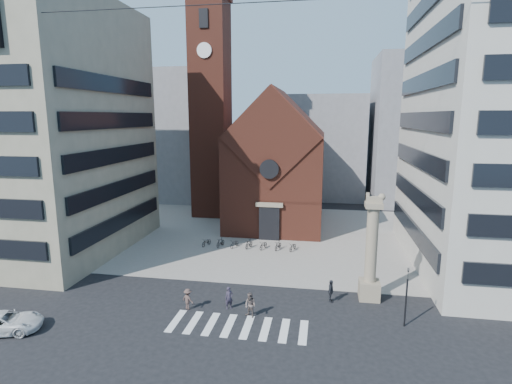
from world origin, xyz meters
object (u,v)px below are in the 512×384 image
at_px(traffic_light, 406,296).
at_px(scooter_0, 207,242).
at_px(pedestrian_2, 331,291).
at_px(lion_column, 371,258).
at_px(pedestrian_0, 229,298).
at_px(white_car, 3,322).
at_px(pedestrian_1, 250,305).

xyz_separation_m(traffic_light, scooter_0, (-18.66, 14.52, -1.80)).
relative_size(traffic_light, pedestrian_2, 2.39).
bearing_deg(lion_column, pedestrian_0, -161.64).
height_order(pedestrian_0, pedestrian_2, pedestrian_2).
height_order(lion_column, pedestrian_2, lion_column).
height_order(white_car, pedestrian_1, pedestrian_1).
bearing_deg(pedestrian_0, scooter_0, 82.50).
bearing_deg(lion_column, white_car, -159.40).
bearing_deg(white_car, scooter_0, -40.20).
distance_m(lion_column, pedestrian_0, 11.54).
relative_size(pedestrian_1, scooter_0, 1.10).
distance_m(lion_column, traffic_light, 4.62).
bearing_deg(pedestrian_1, lion_column, 55.62).
bearing_deg(scooter_0, lion_column, -14.51).
xyz_separation_m(white_car, pedestrian_2, (21.93, 8.30, 0.21)).
bearing_deg(pedestrian_0, pedestrian_1, -59.51).
relative_size(lion_column, scooter_0, 5.17).
xyz_separation_m(traffic_light, pedestrian_0, (-12.66, 0.46, -1.42)).
distance_m(white_car, pedestrian_2, 23.45).
distance_m(pedestrian_0, scooter_0, 15.29).
height_order(traffic_light, white_car, traffic_light).
bearing_deg(pedestrian_2, pedestrian_1, 129.02).
xyz_separation_m(white_car, pedestrian_0, (14.31, 5.85, 0.18)).
xyz_separation_m(traffic_light, pedestrian_1, (-10.84, -0.55, -1.37)).
bearing_deg(traffic_light, scooter_0, 142.13).
bearing_deg(pedestrian_1, white_car, -134.88).
bearing_deg(white_car, traffic_light, -96.26).
height_order(lion_column, pedestrian_1, lion_column).
relative_size(white_car, scooter_0, 2.95).
xyz_separation_m(lion_column, pedestrian_1, (-8.85, -4.55, -2.54)).
bearing_deg(pedestrian_0, white_car, 171.61).
height_order(traffic_light, pedestrian_0, traffic_light).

